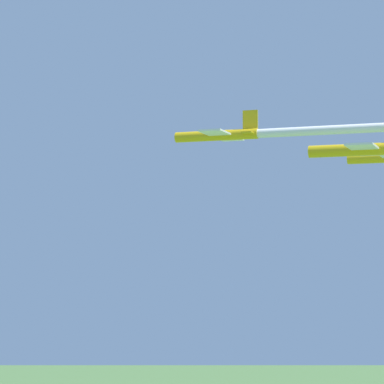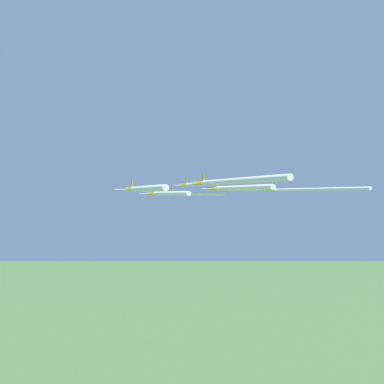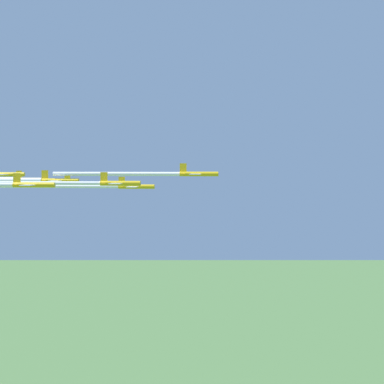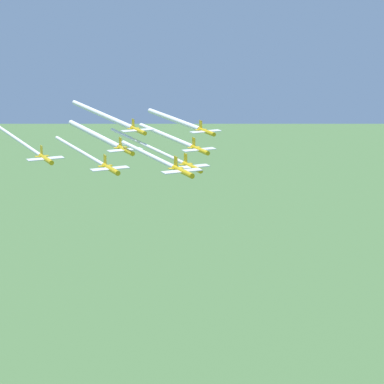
{
  "view_description": "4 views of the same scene",
  "coord_description": "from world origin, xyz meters",
  "px_view_note": "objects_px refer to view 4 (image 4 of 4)",
  "views": [
    {
      "loc": [
        -2.74,
        146.27,
        115.14
      ],
      "look_at": [
        5.73,
        56.38,
        121.97
      ],
      "focal_mm": 85.0,
      "sensor_mm": 36.0,
      "label": 1
    },
    {
      "loc": [
        -170.19,
        152.66,
        124.95
      ],
      "look_at": [
        5.48,
        45.44,
        125.89
      ],
      "focal_mm": 50.0,
      "sensor_mm": 36.0,
      "label": 2
    },
    {
      "loc": [
        -23.35,
        -124.04,
        131.29
      ],
      "look_at": [
        2.35,
        52.68,
        124.11
      ],
      "focal_mm": 70.0,
      "sensor_mm": 36.0,
      "label": 3
    },
    {
      "loc": [
        147.49,
        -64.88,
        170.29
      ],
      "look_at": [
        -1.63,
        57.07,
        121.98
      ],
      "focal_mm": 85.0,
      "sensor_mm": 36.0,
      "label": 4
    }
  ],
  "objects_px": {
    "jet_0": "(182,171)",
    "jet_3": "(199,150)",
    "jet_2": "(110,169)",
    "jet_6": "(206,131)",
    "jet_5": "(46,159)",
    "jet_7": "(138,130)",
    "jet_4": "(125,150)",
    "jet_1": "(192,167)"
  },
  "relations": [
    {
      "from": "jet_2",
      "to": "jet_4",
      "type": "bearing_deg",
      "value": -120.47
    },
    {
      "from": "jet_0",
      "to": "jet_4",
      "type": "bearing_deg",
      "value": -90.0
    },
    {
      "from": "jet_0",
      "to": "jet_5",
      "type": "bearing_deg",
      "value": -59.53
    },
    {
      "from": "jet_3",
      "to": "jet_5",
      "type": "distance_m",
      "value": 39.64
    },
    {
      "from": "jet_7",
      "to": "jet_2",
      "type": "bearing_deg",
      "value": 59.53
    },
    {
      "from": "jet_4",
      "to": "jet_5",
      "type": "distance_m",
      "value": 19.81
    },
    {
      "from": "jet_0",
      "to": "jet_3",
      "type": "relative_size",
      "value": 1.0
    },
    {
      "from": "jet_2",
      "to": "jet_3",
      "type": "height_order",
      "value": "jet_2"
    },
    {
      "from": "jet_5",
      "to": "jet_6",
      "type": "relative_size",
      "value": 1.0
    },
    {
      "from": "jet_4",
      "to": "jet_5",
      "type": "height_order",
      "value": "jet_4"
    },
    {
      "from": "jet_2",
      "to": "jet_6",
      "type": "xyz_separation_m",
      "value": [
        -22.67,
        46.8,
        -0.19
      ]
    },
    {
      "from": "jet_7",
      "to": "jet_1",
      "type": "bearing_deg",
      "value": 90.0
    },
    {
      "from": "jet_2",
      "to": "jet_6",
      "type": "height_order",
      "value": "jet_2"
    },
    {
      "from": "jet_2",
      "to": "jet_6",
      "type": "relative_size",
      "value": 1.0
    },
    {
      "from": "jet_0",
      "to": "jet_5",
      "type": "xyz_separation_m",
      "value": [
        -37.57,
        -10.73,
        -2.08
      ]
    },
    {
      "from": "jet_6",
      "to": "jet_3",
      "type": "bearing_deg",
      "value": 59.53
    },
    {
      "from": "jet_6",
      "to": "jet_0",
      "type": "bearing_deg",
      "value": 59.53
    },
    {
      "from": "jet_3",
      "to": "jet_6",
      "type": "xyz_separation_m",
      "value": [
        -13.82,
        13.81,
        1.11
      ]
    },
    {
      "from": "jet_4",
      "to": "jet_6",
      "type": "height_order",
      "value": "jet_4"
    },
    {
      "from": "jet_1",
      "to": "jet_6",
      "type": "bearing_deg",
      "value": -120.47
    },
    {
      "from": "jet_6",
      "to": "jet_4",
      "type": "bearing_deg",
      "value": 29.54
    },
    {
      "from": "jet_5",
      "to": "jet_3",
      "type": "bearing_deg",
      "value": -180.0
    },
    {
      "from": "jet_0",
      "to": "jet_2",
      "type": "xyz_separation_m",
      "value": [
        -18.78,
        -5.37,
        -1.97
      ]
    },
    {
      "from": "jet_1",
      "to": "jet_2",
      "type": "relative_size",
      "value": 1.0
    },
    {
      "from": "jet_4",
      "to": "jet_2",
      "type": "bearing_deg",
      "value": 59.53
    },
    {
      "from": "jet_3",
      "to": "jet_5",
      "type": "xyz_separation_m",
      "value": [
        -9.93,
        -38.35,
        1.19
      ]
    },
    {
      "from": "jet_0",
      "to": "jet_3",
      "type": "height_order",
      "value": "jet_0"
    },
    {
      "from": "jet_3",
      "to": "jet_2",
      "type": "bearing_deg",
      "value": 29.54
    },
    {
      "from": "jet_0",
      "to": "jet_7",
      "type": "height_order",
      "value": "jet_0"
    },
    {
      "from": "jet_7",
      "to": "jet_6",
      "type": "bearing_deg",
      "value": -180.0
    },
    {
      "from": "jet_2",
      "to": "jet_3",
      "type": "bearing_deg",
      "value": -150.46
    },
    {
      "from": "jet_1",
      "to": "jet_3",
      "type": "relative_size",
      "value": 1.0
    },
    {
      "from": "jet_7",
      "to": "jet_5",
      "type": "bearing_deg",
      "value": 29.54
    },
    {
      "from": "jet_1",
      "to": "jet_7",
      "type": "xyz_separation_m",
      "value": [
        -32.6,
        8.44,
        3.02
      ]
    },
    {
      "from": "jet_2",
      "to": "jet_7",
      "type": "xyz_separation_m",
      "value": [
        -27.63,
        27.62,
        1.63
      ]
    },
    {
      "from": "jet_3",
      "to": "jet_7",
      "type": "xyz_separation_m",
      "value": [
        -18.78,
        -5.37,
        2.92
      ]
    },
    {
      "from": "jet_1",
      "to": "jet_5",
      "type": "bearing_deg",
      "value": -29.54
    },
    {
      "from": "jet_5",
      "to": "jet_7",
      "type": "relative_size",
      "value": 1.0
    },
    {
      "from": "jet_0",
      "to": "jet_6",
      "type": "distance_m",
      "value": 58.65
    },
    {
      "from": "jet_2",
      "to": "jet_4",
      "type": "height_order",
      "value": "jet_4"
    },
    {
      "from": "jet_5",
      "to": "jet_7",
      "type": "height_order",
      "value": "jet_7"
    },
    {
      "from": "jet_6",
      "to": "jet_2",
      "type": "bearing_deg",
      "value": 40.36
    }
  ]
}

